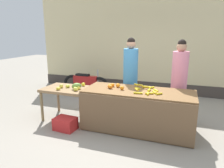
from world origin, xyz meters
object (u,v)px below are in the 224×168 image
Objects in this scene: produce_sack at (112,102)px; vendor_woman_blue_shirt at (130,77)px; vendor_woman_pink_shirt at (179,82)px; produce_crate at (65,124)px; parked_motorcycle at (86,83)px.

vendor_woman_blue_shirt is at bearing -7.84° from produce_sack.
vendor_woman_pink_shirt reaches higher than produce_crate.
vendor_woman_pink_shirt is at bearing -2.25° from produce_sack.
produce_crate is at bearing -73.66° from parked_motorcycle.
parked_motorcycle is 2.45m from produce_crate.
vendor_woman_pink_shirt is 2.61m from produce_crate.
vendor_woman_blue_shirt is 1.82m from produce_crate.
vendor_woman_blue_shirt is 4.25× the size of produce_crate.
produce_crate is (0.68, -2.33, -0.27)m from parked_motorcycle.
vendor_woman_pink_shirt is 1.73m from produce_sack.
vendor_woman_pink_shirt is 3.74× the size of produce_sack.
vendor_woman_pink_shirt reaches higher than parked_motorcycle.
parked_motorcycle reaches higher than produce_sack.
vendor_woman_pink_shirt is at bearing -21.14° from parked_motorcycle.
vendor_woman_blue_shirt reaches higher than produce_crate.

